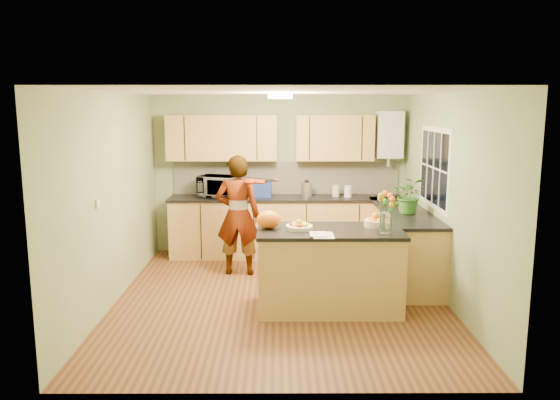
{
  "coord_description": "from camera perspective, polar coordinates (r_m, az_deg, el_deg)",
  "views": [
    {
      "loc": [
        -0.03,
        -6.42,
        2.35
      ],
      "look_at": [
        -0.0,
        0.5,
        1.14
      ],
      "focal_mm": 35.0,
      "sensor_mm": 36.0,
      "label": 1
    }
  ],
  "objects": [
    {
      "name": "ceiling_lamp",
      "position": [
        6.72,
        0.03,
        10.83
      ],
      "size": [
        0.3,
        0.3,
        0.07
      ],
      "color": "#FFEABF",
      "rests_on": "ceiling"
    },
    {
      "name": "wall_front",
      "position": [
        4.31,
        0.17,
        -4.92
      ],
      "size": [
        4.0,
        0.02,
        2.5
      ],
      "primitive_type": "cube",
      "color": "gray",
      "rests_on": "floor"
    },
    {
      "name": "wall_left",
      "position": [
        6.81,
        -17.05,
        0.14
      ],
      "size": [
        0.02,
        4.5,
        2.5
      ],
      "primitive_type": "cube",
      "color": "gray",
      "rests_on": "floor"
    },
    {
      "name": "violin",
      "position": [
        7.28,
        -3.03,
        1.94
      ],
      "size": [
        0.6,
        0.52,
        0.15
      ],
      "primitive_type": null,
      "rotation": [
        0.17,
        0.0,
        -0.61
      ],
      "color": "#4A1804",
      "rests_on": "violinist"
    },
    {
      "name": "back_counter",
      "position": [
        8.58,
        0.66,
        -2.77
      ],
      "size": [
        3.64,
        0.62,
        0.94
      ],
      "color": "tan",
      "rests_on": "floor"
    },
    {
      "name": "potted_plant",
      "position": [
        7.35,
        13.4,
        0.48
      ],
      "size": [
        0.54,
        0.5,
        0.49
      ],
      "primitive_type": "imported",
      "rotation": [
        0.0,
        0.0,
        -0.33
      ],
      "color": "#316E24",
      "rests_on": "right_counter"
    },
    {
      "name": "kettle",
      "position": [
        8.49,
        2.81,
        1.17
      ],
      "size": [
        0.16,
        0.16,
        0.31
      ],
      "rotation": [
        0.0,
        0.0,
        -0.08
      ],
      "color": "silver",
      "rests_on": "back_counter"
    },
    {
      "name": "jar_cream",
      "position": [
        8.57,
        5.85,
        0.96
      ],
      "size": [
        0.14,
        0.14,
        0.18
      ],
      "primitive_type": "cylinder",
      "rotation": [
        0.0,
        0.0,
        0.31
      ],
      "color": "beige",
      "rests_on": "back_counter"
    },
    {
      "name": "violinist",
      "position": [
        7.6,
        -4.42,
        -1.6
      ],
      "size": [
        0.64,
        0.44,
        1.68
      ],
      "primitive_type": "imported",
      "rotation": [
        0.0,
        0.0,
        3.08
      ],
      "color": "#D89984",
      "rests_on": "floor"
    },
    {
      "name": "microwave",
      "position": [
        8.53,
        -6.39,
        1.43
      ],
      "size": [
        0.7,
        0.58,
        0.33
      ],
      "primitive_type": "imported",
      "rotation": [
        0.0,
        0.0,
        -0.34
      ],
      "color": "white",
      "rests_on": "back_counter"
    },
    {
      "name": "fruit_dish",
      "position": [
        6.23,
        2.02,
        -2.69
      ],
      "size": [
        0.31,
        0.31,
        0.11
      ],
      "color": "beige",
      "rests_on": "peninsula_island"
    },
    {
      "name": "papers",
      "position": [
        5.97,
        4.53,
        -3.67
      ],
      "size": [
        0.23,
        0.31,
        0.01
      ],
      "primitive_type": "cube",
      "color": "white",
      "rests_on": "peninsula_island"
    },
    {
      "name": "wall_right",
      "position": [
        6.82,
        17.09,
        0.16
      ],
      "size": [
        0.02,
        4.5,
        2.5
      ],
      "primitive_type": "cube",
      "color": "gray",
      "rests_on": "floor"
    },
    {
      "name": "ceiling",
      "position": [
        6.42,
        0.04,
        11.22
      ],
      "size": [
        4.0,
        4.5,
        0.02
      ],
      "primitive_type": "cube",
      "color": "white",
      "rests_on": "wall_back"
    },
    {
      "name": "orange_bowl",
      "position": [
        6.47,
        9.96,
        -2.17
      ],
      "size": [
        0.26,
        0.26,
        0.15
      ],
      "color": "beige",
      "rests_on": "peninsula_island"
    },
    {
      "name": "upper_cabinets",
      "position": [
        8.52,
        -1.21,
        6.52
      ],
      "size": [
        3.2,
        0.34,
        0.7
      ],
      "color": "tan",
      "rests_on": "wall_back"
    },
    {
      "name": "right_counter",
      "position": [
        7.71,
        12.8,
        -4.48
      ],
      "size": [
        0.62,
        2.24,
        0.94
      ],
      "color": "tan",
      "rests_on": "floor"
    },
    {
      "name": "flower_vase",
      "position": [
        6.11,
        11.03,
        -0.36
      ],
      "size": [
        0.27,
        0.27,
        0.5
      ],
      "rotation": [
        0.0,
        0.0,
        0.4
      ],
      "color": "silver",
      "rests_on": "peninsula_island"
    },
    {
      "name": "splashback",
      "position": [
        8.73,
        0.64,
        2.32
      ],
      "size": [
        3.6,
        0.02,
        0.52
      ],
      "primitive_type": "cube",
      "color": "beige",
      "rests_on": "back_counter"
    },
    {
      "name": "window_right",
      "position": [
        7.35,
        15.78,
        3.26
      ],
      "size": [
        0.01,
        1.3,
        1.05
      ],
      "color": "white",
      "rests_on": "wall_right"
    },
    {
      "name": "jar_white",
      "position": [
        8.51,
        7.13,
        0.9
      ],
      "size": [
        0.15,
        0.15,
        0.18
      ],
      "primitive_type": "cylinder",
      "rotation": [
        0.0,
        0.0,
        0.34
      ],
      "color": "white",
      "rests_on": "back_counter"
    },
    {
      "name": "boiler",
      "position": [
        8.69,
        11.34,
        6.71
      ],
      "size": [
        0.4,
        0.3,
        0.86
      ],
      "color": "white",
      "rests_on": "wall_back"
    },
    {
      "name": "light_switch",
      "position": [
        6.23,
        -18.51,
        -0.35
      ],
      "size": [
        0.02,
        0.09,
        0.09
      ],
      "primitive_type": "cube",
      "color": "white",
      "rests_on": "wall_left"
    },
    {
      "name": "blue_box",
      "position": [
        8.49,
        -1.87,
        1.1
      ],
      "size": [
        0.29,
        0.22,
        0.23
      ],
      "primitive_type": "cube",
      "rotation": [
        0.0,
        0.0,
        -0.03
      ],
      "color": "navy",
      "rests_on": "back_counter"
    },
    {
      "name": "peninsula_island",
      "position": [
        6.39,
        5.15,
        -7.21
      ],
      "size": [
        1.66,
        0.85,
        0.95
      ],
      "color": "tan",
      "rests_on": "floor"
    },
    {
      "name": "wall_back",
      "position": [
        8.74,
        -0.02,
        2.66
      ],
      "size": [
        4.0,
        0.02,
        2.5
      ],
      "primitive_type": "cube",
      "color": "gray",
      "rests_on": "floor"
    },
    {
      "name": "floor",
      "position": [
        6.84,
        0.04,
        -10.22
      ],
      "size": [
        4.5,
        4.5,
        0.0
      ],
      "primitive_type": "plane",
      "color": "#512F17",
      "rests_on": "ground"
    },
    {
      "name": "orange_bag",
      "position": [
        6.27,
        -1.2,
        -2.05
      ],
      "size": [
        0.33,
        0.3,
        0.21
      ],
      "primitive_type": "ellipsoid",
      "rotation": [
        0.0,
        0.0,
        0.28
      ],
      "color": "orange",
      "rests_on": "peninsula_island"
    }
  ]
}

